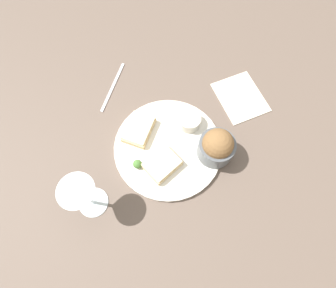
# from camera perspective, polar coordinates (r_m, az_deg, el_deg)

# --- Properties ---
(ground_plane) EXTENTS (4.00, 4.00, 0.00)m
(ground_plane) POSITION_cam_1_polar(r_m,az_deg,el_deg) (0.73, 0.00, -1.00)
(ground_plane) COLOR brown
(dinner_plate) EXTENTS (0.30, 0.30, 0.01)m
(dinner_plate) POSITION_cam_1_polar(r_m,az_deg,el_deg) (0.72, 0.00, -0.80)
(dinner_plate) COLOR silver
(dinner_plate) RESTS_ON ground_plane
(salad_bowl) EXTENTS (0.09, 0.09, 0.10)m
(salad_bowl) POSITION_cam_1_polar(r_m,az_deg,el_deg) (0.68, 10.59, -0.48)
(salad_bowl) COLOR #4C5156
(salad_bowl) RESTS_ON dinner_plate
(sauce_ramekin) EXTENTS (0.06, 0.06, 0.03)m
(sauce_ramekin) POSITION_cam_1_polar(r_m,az_deg,el_deg) (0.73, 4.65, 5.14)
(sauce_ramekin) COLOR beige
(sauce_ramekin) RESTS_ON dinner_plate
(cheese_toast_near) EXTENTS (0.11, 0.09, 0.03)m
(cheese_toast_near) POSITION_cam_1_polar(r_m,az_deg,el_deg) (0.73, -6.40, 3.17)
(cheese_toast_near) COLOR #D1B27F
(cheese_toast_near) RESTS_ON dinner_plate
(cheese_toast_far) EXTENTS (0.10, 0.09, 0.03)m
(cheese_toast_far) POSITION_cam_1_polar(r_m,az_deg,el_deg) (0.69, -1.28, -4.37)
(cheese_toast_far) COLOR #D1B27F
(cheese_toast_far) RESTS_ON dinner_plate
(wine_glass) EXTENTS (0.08, 0.08, 0.14)m
(wine_glass) POSITION_cam_1_polar(r_m,az_deg,el_deg) (0.62, -18.26, -10.45)
(wine_glass) COLOR silver
(wine_glass) RESTS_ON ground_plane
(garnish) EXTENTS (0.02, 0.02, 0.02)m
(garnish) POSITION_cam_1_polar(r_m,az_deg,el_deg) (0.69, -6.67, -4.37)
(garnish) COLOR #477533
(garnish) RESTS_ON dinner_plate
(napkin) EXTENTS (0.19, 0.20, 0.01)m
(napkin) POSITION_cam_1_polar(r_m,az_deg,el_deg) (0.83, 15.49, 9.83)
(napkin) COLOR beige
(napkin) RESTS_ON ground_plane
(fork) EXTENTS (0.18, 0.06, 0.01)m
(fork) POSITION_cam_1_polar(r_m,az_deg,el_deg) (0.84, -11.94, 12.15)
(fork) COLOR silver
(fork) RESTS_ON ground_plane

